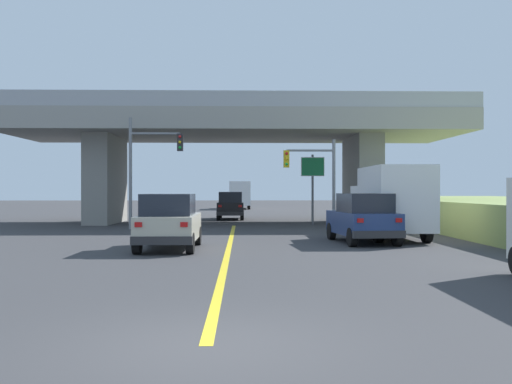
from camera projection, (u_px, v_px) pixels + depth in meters
name	position (u px, v px, depth m)	size (l,w,h in m)	color
ground	(235.00, 223.00, 37.49)	(160.00, 160.00, 0.00)	#353538
overpass_bridge	(235.00, 138.00, 37.47)	(28.80, 9.96, 7.84)	gray
lane_divider_stripe	(229.00, 248.00, 21.21)	(0.20, 26.65, 0.01)	yellow
suv_lead	(169.00, 222.00, 20.65)	(2.04, 4.30, 2.02)	#B7B29E
suv_crossing	(363.00, 218.00, 23.26)	(2.39, 4.53, 2.02)	navy
box_truck	(391.00, 202.00, 25.19)	(2.33, 6.59, 3.16)	silver
sedan_oncoming	(231.00, 205.00, 42.07)	(1.94, 4.60, 2.02)	black
traffic_signal_nearside	(316.00, 172.00, 32.07)	(2.93, 0.36, 5.00)	slate
traffic_signal_farside	(147.00, 160.00, 31.40)	(2.98, 0.36, 6.14)	slate
highway_sign	(313.00, 174.00, 35.32)	(1.45, 0.17, 4.35)	#56595E
semi_truck_distant	(240.00, 195.00, 65.16)	(2.33, 6.86, 3.10)	silver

